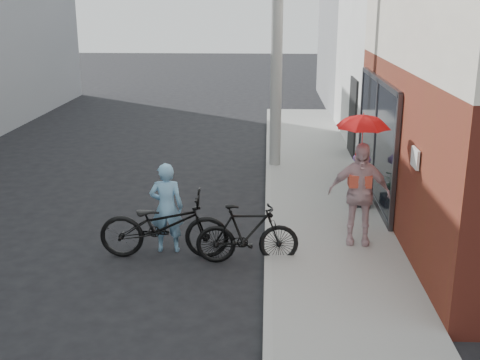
# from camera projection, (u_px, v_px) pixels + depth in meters

# --- Properties ---
(ground) EXTENTS (80.00, 80.00, 0.00)m
(ground) POSITION_uv_depth(u_px,v_px,m) (209.00, 269.00, 9.63)
(ground) COLOR black
(ground) RESTS_ON ground
(sidewalk) EXTENTS (2.20, 24.00, 0.12)m
(sidewalk) POSITION_uv_depth(u_px,v_px,m) (329.00, 223.00, 11.44)
(sidewalk) COLOR #979792
(sidewalk) RESTS_ON ground
(curb) EXTENTS (0.12, 24.00, 0.12)m
(curb) POSITION_uv_depth(u_px,v_px,m) (268.00, 222.00, 11.49)
(curb) COLOR #9E9E99
(curb) RESTS_ON ground
(east_building_far) EXTENTS (8.00, 8.00, 7.00)m
(east_building_far) POSITION_uv_depth(u_px,v_px,m) (429.00, 16.00, 23.61)
(east_building_far) COLOR gray
(east_building_far) RESTS_ON ground
(utility_pole) EXTENTS (0.28, 0.28, 7.00)m
(utility_pole) POSITION_uv_depth(u_px,v_px,m) (277.00, 27.00, 14.32)
(utility_pole) COLOR #9E9E99
(utility_pole) RESTS_ON ground
(officer) EXTENTS (0.59, 0.40, 1.56)m
(officer) POSITION_uv_depth(u_px,v_px,m) (167.00, 208.00, 10.12)
(officer) COLOR #78AFD5
(officer) RESTS_ON ground
(bike_left) EXTENTS (2.16, 0.80, 1.12)m
(bike_left) POSITION_uv_depth(u_px,v_px,m) (164.00, 225.00, 9.92)
(bike_left) COLOR black
(bike_left) RESTS_ON ground
(bike_right) EXTENTS (1.70, 0.60, 1.00)m
(bike_right) POSITION_uv_depth(u_px,v_px,m) (247.00, 234.00, 9.72)
(bike_right) COLOR black
(bike_right) RESTS_ON ground
(kimono_woman) EXTENTS (1.07, 0.53, 1.76)m
(kimono_woman) POSITION_uv_depth(u_px,v_px,m) (359.00, 193.00, 10.13)
(kimono_woman) COLOR beige
(kimono_woman) RESTS_ON sidewalk
(parasol) EXTENTS (0.85, 0.85, 0.75)m
(parasol) POSITION_uv_depth(u_px,v_px,m) (363.00, 120.00, 9.77)
(parasol) COLOR red
(parasol) RESTS_ON kimono_woman
(planter) EXTENTS (0.45, 0.45, 0.21)m
(planter) POSITION_uv_depth(u_px,v_px,m) (360.00, 200.00, 12.23)
(planter) COLOR black
(planter) RESTS_ON sidewalk
(potted_plant) EXTENTS (0.49, 0.42, 0.54)m
(potted_plant) POSITION_uv_depth(u_px,v_px,m) (361.00, 182.00, 12.13)
(potted_plant) COLOR #245B2C
(potted_plant) RESTS_ON planter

